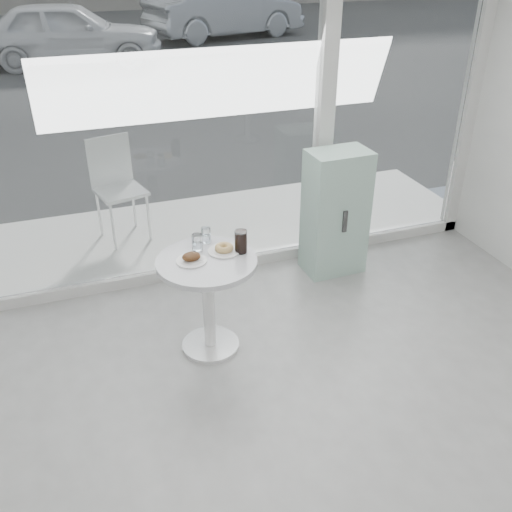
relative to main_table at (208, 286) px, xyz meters
name	(u,v)px	position (x,y,z in m)	size (l,w,h in m)	color
storefront	(234,83)	(0.57, 1.10, 1.16)	(5.00, 0.14, 3.00)	silver
main_table	(208,286)	(0.00, 0.00, 0.00)	(0.72, 0.72, 0.77)	white
patio_deck	(208,228)	(0.50, 1.90, -0.53)	(5.60, 1.60, 0.05)	white
street	(94,45)	(0.50, 14.10, -0.55)	(40.00, 24.00, 0.00)	#323232
mint_cabinet	(335,213)	(1.40, 0.75, 0.03)	(0.55, 0.38, 1.16)	#92BAA9
patio_chair	(117,182)	(-0.38, 2.02, 0.08)	(0.53, 0.53, 1.02)	white
car_white	(68,33)	(-0.26, 11.40, 0.18)	(1.72, 4.26, 1.45)	white
car_silver	(225,10)	(4.37, 14.05, 0.23)	(1.64, 4.72, 1.55)	#ACAFB4
plate_fritter	(192,258)	(-0.10, 0.01, 0.25)	(0.22, 0.22, 0.07)	white
plate_donut	(224,249)	(0.15, 0.07, 0.24)	(0.23, 0.23, 0.06)	white
water_tumbler_a	(197,243)	(-0.02, 0.16, 0.27)	(0.08, 0.08, 0.12)	white
water_tumbler_b	(206,236)	(0.07, 0.25, 0.27)	(0.07, 0.07, 0.12)	white
cola_glass	(241,242)	(0.26, 0.02, 0.30)	(0.09, 0.09, 0.17)	white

